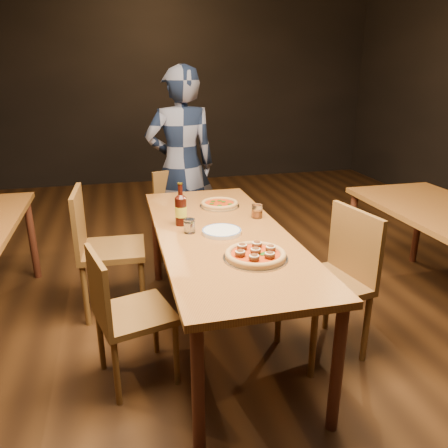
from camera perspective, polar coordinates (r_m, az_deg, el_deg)
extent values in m
plane|color=black|center=(3.09, -0.23, -14.15)|extent=(9.00, 9.00, 0.00)
plane|color=black|center=(7.03, -9.42, 17.57)|extent=(7.00, 0.00, 7.00)
cube|color=brown|center=(2.76, -0.25, -1.42)|extent=(0.80, 2.00, 0.04)
cylinder|color=#522517|center=(2.09, -3.40, -21.20)|extent=(0.06, 0.06, 0.71)
cylinder|color=#522517|center=(3.71, -8.82, -2.21)|extent=(0.06, 0.06, 0.71)
cylinder|color=#522517|center=(2.28, 14.54, -17.90)|extent=(0.06, 0.06, 0.71)
cylinder|color=#522517|center=(3.82, 1.37, -1.33)|extent=(0.06, 0.06, 0.71)
cylinder|color=#522517|center=(4.05, -23.75, -1.81)|extent=(0.06, 0.06, 0.71)
cylinder|color=#522517|center=(4.03, 16.29, -1.01)|extent=(0.06, 0.06, 0.71)
cylinder|color=#522517|center=(4.40, 23.99, -0.21)|extent=(0.06, 0.06, 0.71)
cylinder|color=#B7B7BF|center=(2.38, 4.12, -4.44)|extent=(0.35, 0.35, 0.01)
cylinder|color=tan|center=(2.37, 4.13, -4.16)|extent=(0.33, 0.33, 0.02)
torus|color=tan|center=(2.37, 4.14, -3.96)|extent=(0.33, 0.33, 0.03)
cylinder|color=#A51409|center=(2.37, 4.14, -3.91)|extent=(0.26, 0.26, 0.00)
cylinder|color=#B7B7BF|center=(3.26, -0.59, 2.38)|extent=(0.30, 0.30, 0.01)
cylinder|color=tan|center=(3.26, -0.59, 2.58)|extent=(0.27, 0.27, 0.02)
torus|color=tan|center=(3.26, -0.59, 2.73)|extent=(0.28, 0.28, 0.03)
cylinder|color=#A51409|center=(3.26, -0.59, 2.76)|extent=(0.21, 0.21, 0.00)
cylinder|color=white|center=(2.72, -0.31, -0.99)|extent=(0.25, 0.25, 0.02)
cylinder|color=black|center=(2.86, -5.64, 1.64)|extent=(0.08, 0.08, 0.18)
cylinder|color=black|center=(2.82, -5.73, 4.31)|extent=(0.03, 0.03, 0.09)
cylinder|color=yellow|center=(2.86, -5.64, 1.64)|extent=(0.08, 0.08, 0.07)
cylinder|color=white|center=(2.73, -4.53, -0.25)|extent=(0.07, 0.07, 0.09)
cylinder|color=#984511|center=(3.01, 4.33, 1.69)|extent=(0.07, 0.07, 0.09)
imported|color=black|center=(4.04, -5.57, 7.53)|extent=(0.67, 0.47, 1.76)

